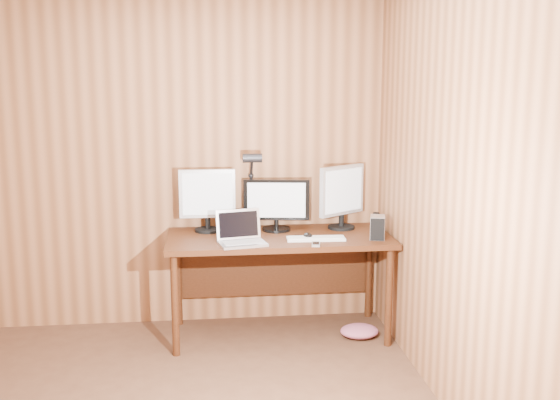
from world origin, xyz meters
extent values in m
plane|color=#955A36|center=(0.00, 2.00, 1.25)|extent=(4.00, 0.00, 4.00)
plane|color=#955A36|center=(1.75, 0.00, 1.25)|extent=(0.00, 4.00, 4.00)
cube|color=#3D1C0C|center=(0.93, 1.63, 0.73)|extent=(1.60, 0.70, 0.04)
cube|color=#3D1C0C|center=(0.93, 1.95, 0.45)|extent=(1.48, 0.02, 0.51)
cylinder|color=#3D1C0C|center=(0.19, 1.34, 0.35)|extent=(0.05, 0.05, 0.71)
cylinder|color=#3D1C0C|center=(0.19, 1.92, 0.35)|extent=(0.05, 0.05, 0.71)
cylinder|color=#3D1C0C|center=(1.67, 1.34, 0.35)|extent=(0.05, 0.05, 0.71)
cylinder|color=#3D1C0C|center=(1.67, 1.92, 0.35)|extent=(0.05, 0.05, 0.71)
cylinder|color=black|center=(0.93, 1.80, 0.76)|extent=(0.21, 0.21, 0.02)
cylinder|color=black|center=(0.93, 1.80, 0.80)|extent=(0.03, 0.03, 0.06)
cube|color=black|center=(0.93, 1.80, 0.98)|extent=(0.48, 0.10, 0.30)
cube|color=white|center=(0.93, 1.78, 0.98)|extent=(0.42, 0.06, 0.26)
cylinder|color=black|center=(0.42, 1.82, 0.76)|extent=(0.19, 0.19, 0.02)
cylinder|color=black|center=(0.42, 1.82, 0.81)|extent=(0.04, 0.04, 0.09)
cube|color=silver|center=(0.42, 1.82, 1.03)|extent=(0.41, 0.04, 0.35)
cube|color=white|center=(0.42, 1.80, 1.03)|extent=(0.36, 0.00, 0.30)
cylinder|color=black|center=(1.42, 1.80, 0.76)|extent=(0.20, 0.20, 0.02)
cylinder|color=black|center=(1.42, 1.80, 0.81)|extent=(0.04, 0.04, 0.09)
cube|color=silver|center=(1.42, 1.80, 1.04)|extent=(0.37, 0.27, 0.37)
cube|color=white|center=(1.43, 1.78, 1.04)|extent=(0.31, 0.21, 0.32)
cube|color=silver|center=(0.65, 1.40, 0.76)|extent=(0.35, 0.27, 0.02)
cube|color=silver|center=(0.63, 1.51, 0.87)|extent=(0.31, 0.11, 0.21)
cube|color=black|center=(0.63, 1.51, 0.87)|extent=(0.27, 0.09, 0.17)
cube|color=#B2B2B7|center=(0.65, 1.40, 0.77)|extent=(0.28, 0.18, 0.00)
cube|color=silver|center=(1.17, 1.48, 0.76)|extent=(0.41, 0.14, 0.02)
cube|color=white|center=(1.17, 1.48, 0.77)|extent=(0.38, 0.11, 0.00)
cube|color=black|center=(1.12, 1.52, 0.75)|extent=(0.23, 0.20, 0.00)
ellipsoid|color=black|center=(1.12, 1.52, 0.77)|extent=(0.08, 0.11, 0.04)
cube|color=silver|center=(1.61, 1.47, 0.83)|extent=(0.13, 0.16, 0.16)
cube|color=black|center=(1.59, 1.40, 0.83)|extent=(0.09, 0.03, 0.16)
cube|color=silver|center=(1.15, 1.33, 0.76)|extent=(0.07, 0.12, 0.01)
cube|color=black|center=(1.15, 1.33, 0.76)|extent=(0.06, 0.07, 0.00)
cylinder|color=black|center=(1.69, 1.80, 0.81)|extent=(0.05, 0.05, 0.12)
cube|color=black|center=(0.75, 1.94, 0.74)|extent=(0.05, 0.06, 0.06)
cylinder|color=black|center=(0.75, 1.94, 0.95)|extent=(0.03, 0.03, 0.39)
sphere|color=black|center=(0.75, 1.94, 1.14)|extent=(0.04, 0.04, 0.04)
cylinder|color=black|center=(0.75, 1.88, 1.22)|extent=(0.02, 0.14, 0.16)
cylinder|color=black|center=(0.75, 1.80, 1.29)|extent=(0.14, 0.07, 0.07)
camera|label=1|loc=(0.42, -2.91, 1.87)|focal=42.00mm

